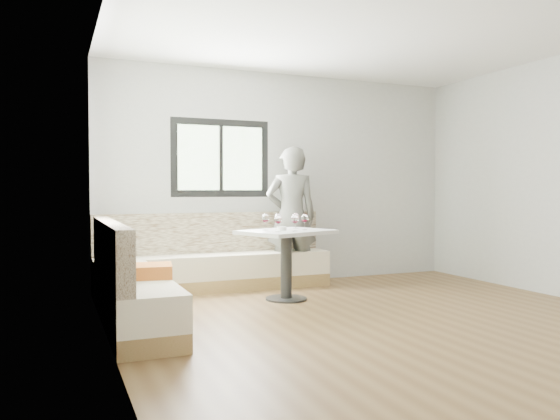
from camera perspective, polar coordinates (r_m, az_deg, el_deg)
The scene contains 11 objects.
room at distance 5.20m, azimuth 10.29°, elevation 3.99°, with size 5.01×5.01×2.81m.
banquette at distance 6.12m, azimuth -10.07°, elevation -6.45°, with size 2.90×2.80×0.95m.
table at distance 6.16m, azimuth 0.66°, elevation -3.95°, with size 1.16×1.04×0.79m.
person at distance 7.05m, azimuth 1.20°, elevation -0.68°, with size 0.66×0.43×1.80m, color #55554E.
olive_ramekin at distance 6.11m, azimuth 0.18°, elevation -1.93°, with size 0.11×0.11×0.04m.
wine_glass_a at distance 5.86m, azimuth -0.20°, elevation -1.05°, with size 0.08×0.08×0.19m.
wine_glass_b at distance 5.96m, azimuth 1.58°, elevation -1.00°, with size 0.08×0.08×0.19m.
wine_glass_c at distance 6.15m, azimuth 2.60°, elevation -0.91°, with size 0.08×0.08×0.19m.
wine_glass_d at distance 6.22m, azimuth -0.21°, elevation -0.87°, with size 0.08×0.08×0.19m.
wine_glass_e at distance 6.39m, azimuth 1.66°, elevation -0.80°, with size 0.08×0.08×0.19m.
wine_glass_f at distance 6.12m, azimuth -1.52°, elevation -0.92°, with size 0.08×0.08×0.19m.
Camera 1 is at (-2.91, -4.28, 1.23)m, focal length 35.00 mm.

